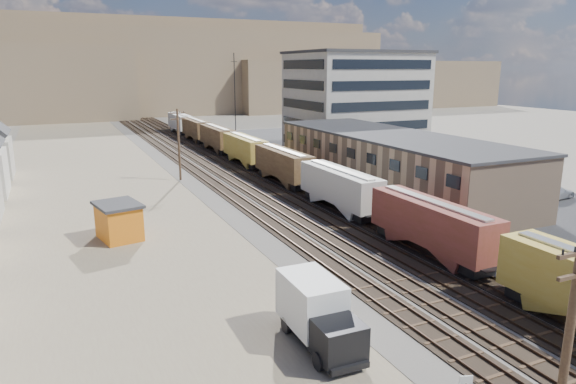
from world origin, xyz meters
name	(u,v)px	position (x,y,z in m)	size (l,w,h in m)	color
ground	(421,278)	(0.00, 0.00, 0.00)	(300.00, 300.00, 0.00)	#6B6356
ballast_bed	(221,166)	(0.00, 50.00, 0.03)	(18.00, 200.00, 0.06)	#4C4742
dirt_yard	(96,191)	(-20.00, 40.00, 0.01)	(24.00, 180.00, 0.03)	#796753
asphalt_lot	(389,171)	(22.00, 35.00, 0.02)	(26.00, 120.00, 0.04)	#232326
rail_tracks	(218,165)	(-0.55, 50.00, 0.11)	(11.40, 200.00, 0.24)	black
freight_train	(262,155)	(3.80, 41.60, 2.79)	(3.00, 119.74, 4.46)	black
warehouse	(391,162)	(14.98, 25.00, 3.65)	(12.40, 40.40, 7.25)	tan
office_tower	(355,102)	(27.95, 54.95, 9.26)	(22.60, 18.60, 18.45)	#9E998E
utility_pole_south	(565,362)	(-8.50, -18.00, 5.30)	(2.20, 0.32, 10.00)	#382619
utility_pole_north	(179,143)	(-8.50, 42.00, 5.30)	(2.20, 0.32, 10.00)	#382619
radio_mast	(235,104)	(6.00, 60.00, 9.12)	(1.20, 0.16, 18.00)	black
hills_north	(121,72)	(0.17, 167.92, 14.10)	(265.00, 80.00, 32.00)	brown
box_truck	(318,313)	(-11.55, -5.09, 1.87)	(2.78, 6.96, 3.68)	silver
maintenance_shed	(119,221)	(-19.54, 18.93, 1.75)	(4.48, 5.31, 3.43)	orange
parked_car_white	(532,205)	(23.15, 9.77, 0.70)	(1.47, 4.23, 1.39)	white
parked_car_silver	(555,193)	(29.98, 12.42, 0.83)	(2.33, 5.74, 1.66)	#A2A4A9
parked_car_blue	(342,147)	(25.42, 54.68, 0.75)	(2.50, 5.42, 1.51)	navy
parked_car_far	(394,150)	(32.85, 48.46, 0.70)	(1.65, 4.10, 1.40)	silver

